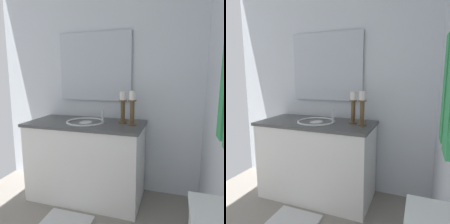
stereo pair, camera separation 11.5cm
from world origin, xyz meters
TOP-DOWN VIEW (x-y plane):
  - wall_left at (-1.32, 0.00)m, footprint 0.04×2.41m
  - vanity_cabinet at (-1.00, 0.01)m, footprint 0.58×1.22m
  - sink_basin at (-1.00, 0.01)m, footprint 0.40×0.40m
  - mirror at (-1.28, 0.01)m, footprint 0.02×0.84m
  - candle_holder_tall at (-1.01, 0.50)m, footprint 0.09×0.09m
  - candle_holder_short at (-1.08, 0.39)m, footprint 0.09×0.09m

SIDE VIEW (x-z plane):
  - vanity_cabinet at x=-1.00m, z-range 0.00..0.83m
  - sink_basin at x=-1.00m, z-range 0.67..0.92m
  - candle_holder_short at x=-1.08m, z-range 0.84..1.16m
  - candle_holder_tall at x=-1.01m, z-range 0.84..1.18m
  - wall_left at x=-1.32m, z-range 0.00..2.45m
  - mirror at x=-1.28m, z-range 1.03..1.78m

